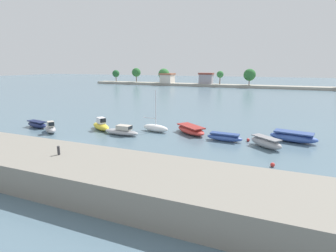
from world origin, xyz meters
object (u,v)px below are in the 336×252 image
moored_boat_6 (224,137)px  moored_boat_7 (266,142)px  moored_boat_4 (156,128)px  mooring_buoy_0 (273,165)px  mooring_buoy_1 (248,140)px  moored_boat_8 (293,137)px  moored_boat_2 (101,126)px  moored_boat_1 (50,128)px  moored_boat_3 (122,131)px  mooring_bollard (59,150)px  moored_boat_5 (191,130)px  moored_boat_0 (37,124)px  mooring_buoy_2 (34,122)px

moored_boat_6 → moored_boat_7: size_ratio=1.07×
moored_boat_4 → mooring_buoy_0: 17.03m
moored_boat_4 → mooring_buoy_1: moored_boat_4 is taller
moored_boat_7 → moored_boat_8: size_ratio=0.72×
moored_boat_2 → mooring_buoy_0: (22.70, -5.80, -0.41)m
moored_boat_1 → moored_boat_3: size_ratio=0.70×
mooring_bollard → moored_boat_5: bearing=74.2°
mooring_bollard → moored_boat_2: size_ratio=0.16×
moored_boat_0 → mooring_buoy_2: size_ratio=9.99×
mooring_buoy_1 → moored_boat_6: bearing=-162.6°
moored_boat_2 → moored_boat_3: moored_boat_2 is taller
mooring_buoy_1 → mooring_buoy_2: size_ratio=0.92×
moored_boat_0 → moored_boat_3: size_ratio=0.86×
moored_boat_4 → moored_boat_8: (17.21, 1.71, 0.06)m
mooring_buoy_1 → moored_boat_7: bearing=-39.7°
moored_boat_2 → mooring_buoy_1: size_ratio=11.26×
moored_boat_2 → moored_boat_7: moored_boat_2 is taller
moored_boat_0 → moored_boat_6: (26.61, 3.35, -0.01)m
moored_boat_2 → moored_boat_6: bearing=33.4°
moored_boat_8 → moored_boat_5: bearing=-163.6°
moored_boat_6 → moored_boat_8: 8.09m
moored_boat_3 → mooring_buoy_0: bearing=-12.3°
moored_boat_3 → moored_boat_4: moored_boat_4 is taller
moored_boat_0 → moored_boat_7: moored_boat_7 is taller
moored_boat_2 → mooring_buoy_2: bearing=-147.7°
mooring_buoy_0 → moored_boat_1: bearing=176.3°
moored_boat_5 → mooring_buoy_0: size_ratio=13.74×
moored_boat_4 → mooring_buoy_2: size_ratio=13.16×
moored_boat_5 → mooring_buoy_1: size_ratio=13.87×
moored_boat_8 → mooring_buoy_1: bearing=-146.8°
moored_boat_0 → moored_boat_1: (4.17, -1.54, 0.12)m
moored_boat_2 → moored_boat_5: moored_boat_2 is taller
moored_boat_7 → mooring_buoy_0: (0.84, -5.85, -0.38)m
moored_boat_4 → moored_boat_7: moored_boat_4 is taller
mooring_bollard → moored_boat_0: mooring_bollard is taller
moored_boat_0 → moored_boat_8: 34.76m
moored_boat_3 → moored_boat_8: size_ratio=0.89×
mooring_bollard → moored_boat_6: size_ratio=0.16×
mooring_bollard → moored_boat_0: (-16.77, 12.76, -2.01)m
moored_boat_1 → moored_boat_7: (27.15, 4.03, -0.01)m
moored_boat_2 → mooring_buoy_0: 23.43m
moored_boat_6 → moored_boat_7: (4.71, -0.86, 0.12)m
moored_boat_3 → mooring_bollard: bearing=-76.2°
moored_boat_2 → moored_boat_4: size_ratio=0.78×
moored_boat_0 → moored_boat_3: 13.74m
mooring_buoy_1 → moored_boat_0: bearing=-171.9°
moored_boat_4 → mooring_buoy_1: (12.27, -0.21, -0.33)m
moored_boat_0 → moored_boat_6: 26.82m
moored_boat_1 → mooring_buoy_0: 28.05m
mooring_buoy_0 → mooring_buoy_2: size_ratio=0.93×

